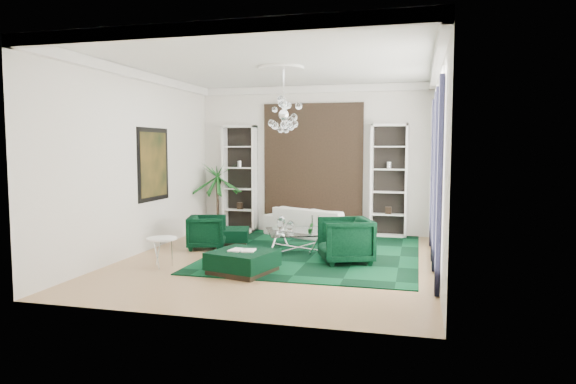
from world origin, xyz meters
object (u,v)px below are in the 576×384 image
(armchair_right, at_px, (345,240))
(ottoman_side, at_px, (231,236))
(ottoman_front, at_px, (243,262))
(palm, at_px, (217,187))
(armchair_left, at_px, (207,232))
(coffee_table, at_px, (298,241))
(sofa, at_px, (315,223))
(side_table, at_px, (162,253))

(armchair_right, distance_m, ottoman_side, 3.11)
(ottoman_front, relative_size, palm, 0.43)
(ottoman_side, bearing_deg, palm, 120.71)
(armchair_left, distance_m, coffee_table, 2.03)
(armchair_left, distance_m, palm, 2.58)
(coffee_table, bearing_deg, armchair_left, -174.28)
(armchair_left, height_order, coffee_table, armchair_left)
(sofa, bearing_deg, palm, 15.97)
(armchair_right, bearing_deg, coffee_table, -148.10)
(armchair_left, relative_size, armchair_right, 0.84)
(coffee_table, relative_size, ottoman_front, 1.28)
(armchair_left, relative_size, ottoman_front, 0.80)
(coffee_table, relative_size, side_table, 2.31)
(coffee_table, bearing_deg, armchair_right, -36.74)
(side_table, bearing_deg, palm, 98.02)
(sofa, bearing_deg, armchair_left, 68.03)
(sofa, height_order, side_table, sofa)
(coffee_table, bearing_deg, sofa, 89.39)
(ottoman_side, xyz_separation_m, palm, (-1.01, 1.71, 1.00))
(side_table, bearing_deg, coffee_table, 43.89)
(coffee_table, xyz_separation_m, side_table, (-2.12, -2.04, 0.05))
(coffee_table, bearing_deg, ottoman_side, 165.33)
(side_table, height_order, palm, palm)
(side_table, xyz_separation_m, palm, (-0.59, 4.19, 0.91))
(sofa, distance_m, palm, 2.87)
(armchair_left, relative_size, side_table, 1.44)
(side_table, bearing_deg, armchair_right, 20.26)
(armchair_right, xyz_separation_m, coffee_table, (-1.13, 0.84, -0.22))
(ottoman_side, relative_size, ottoman_front, 0.80)
(ottoman_side, distance_m, side_table, 2.52)
(sofa, height_order, ottoman_front, sofa)
(armchair_left, xyz_separation_m, side_table, (-0.11, -1.84, -0.10))
(armchair_right, xyz_separation_m, palm, (-3.84, 2.99, 0.74))
(armchair_right, distance_m, ottoman_front, 2.09)
(armchair_left, bearing_deg, side_table, 160.38)
(sofa, xyz_separation_m, ottoman_side, (-1.72, -1.33, -0.19))
(sofa, xyz_separation_m, armchair_left, (-2.03, -1.97, -0.00))
(armchair_right, xyz_separation_m, ottoman_side, (-2.82, 1.29, -0.26))
(armchair_left, xyz_separation_m, armchair_right, (3.14, -0.64, 0.07))
(palm, bearing_deg, ottoman_front, -62.74)
(armchair_right, bearing_deg, armchair_left, -122.87)
(side_table, bearing_deg, ottoman_side, 80.33)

